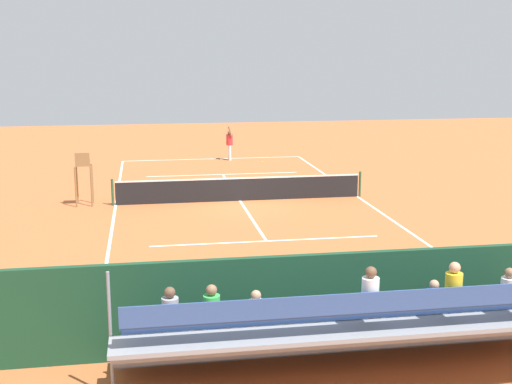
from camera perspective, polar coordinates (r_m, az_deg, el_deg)
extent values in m
plane|color=#BC6033|center=(27.80, -1.36, -0.74)|extent=(60.00, 60.00, 0.00)
cube|color=white|center=(38.53, -3.68, 2.80)|extent=(10.00, 0.10, 0.01)
cube|color=white|center=(17.40, 3.84, -8.58)|extent=(10.00, 0.10, 0.01)
cube|color=white|center=(28.91, 8.50, -0.37)|extent=(0.10, 22.00, 0.01)
cube|color=white|center=(27.56, -11.70, -1.09)|extent=(0.10, 22.00, 0.01)
cube|color=white|center=(33.68, -2.81, 1.49)|extent=(7.50, 0.10, 0.01)
cube|color=white|center=(22.01, 0.88, -4.14)|extent=(7.50, 0.10, 0.01)
cube|color=white|center=(27.80, -1.36, -0.74)|extent=(0.10, 12.10, 0.01)
cube|color=white|center=(38.53, -3.68, 2.80)|extent=(0.10, 0.30, 0.01)
cube|color=black|center=(27.70, -1.36, 0.18)|extent=(10.00, 0.02, 0.91)
cube|color=white|center=(27.61, -1.37, 1.16)|extent=(10.00, 0.04, 0.06)
cylinder|color=#2D5133|center=(28.83, 8.72, 0.67)|extent=(0.10, 0.10, 1.07)
cylinder|color=#2D5133|center=(27.45, -11.96, -0.02)|extent=(0.10, 0.10, 1.07)
cube|color=#194228|center=(14.34, 6.67, -8.95)|extent=(18.00, 0.16, 2.00)
cube|color=gray|center=(14.33, 6.99, -12.34)|extent=(9.00, 0.10, 0.45)
cube|color=gray|center=(13.95, 7.42, -12.22)|extent=(9.00, 0.80, 0.08)
cube|color=gray|center=(14.35, 6.95, -12.29)|extent=(9.00, 0.04, 0.45)
cube|color=#335193|center=(13.69, 7.59, -10.78)|extent=(8.60, 0.36, 0.04)
cube|color=#335193|center=(13.46, 7.84, -10.28)|extent=(8.60, 0.03, 0.36)
cube|color=gray|center=(13.07, 8.51, -11.81)|extent=(9.00, 0.80, 0.08)
cube|color=gray|center=(13.47, 7.98, -11.90)|extent=(9.00, 0.04, 0.45)
cube|color=#335193|center=(12.82, 8.70, -10.26)|extent=(8.60, 0.36, 0.04)
cube|color=#335193|center=(12.59, 8.99, -9.72)|extent=(8.60, 0.03, 0.36)
cube|color=gray|center=(12.20, 9.74, -11.33)|extent=(9.00, 0.80, 0.08)
cube|color=gray|center=(12.60, 9.14, -11.45)|extent=(9.00, 0.04, 0.45)
cube|color=#335193|center=(11.95, 9.97, -9.66)|extent=(8.60, 0.36, 0.04)
cube|color=#335193|center=(11.72, 10.30, -9.07)|extent=(8.60, 0.03, 0.36)
cylinder|color=gray|center=(12.39, -12.12, -11.73)|extent=(0.06, 0.06, 2.35)
cube|color=#2D2D33|center=(12.38, -7.20, -10.83)|extent=(0.32, 0.40, 0.12)
cylinder|color=#9399A3|center=(12.17, -7.21, -9.81)|extent=(0.30, 0.30, 0.45)
sphere|color=brown|center=(12.05, -7.25, -8.37)|extent=(0.20, 0.20, 0.20)
cube|color=#2D2D33|center=(14.11, 20.11, -8.60)|extent=(0.32, 0.40, 0.12)
cylinder|color=white|center=(13.92, 20.44, -7.66)|extent=(0.30, 0.30, 0.45)
sphere|color=#8C6647|center=(13.82, 20.54, -6.39)|extent=(0.20, 0.20, 0.20)
cube|color=#2D2D33|center=(14.43, 14.41, -9.67)|extent=(0.32, 0.40, 0.12)
cylinder|color=blue|center=(14.23, 14.67, -8.77)|extent=(0.30, 0.30, 0.45)
sphere|color=tan|center=(14.12, 14.74, -7.54)|extent=(0.20, 0.20, 0.20)
cube|color=#2D2D33|center=(12.61, 15.95, -8.59)|extent=(0.32, 0.40, 0.12)
cylinder|color=yellow|center=(12.42, 16.27, -7.54)|extent=(0.30, 0.30, 0.45)
sphere|color=tan|center=(12.31, 16.35, -6.11)|extent=(0.20, 0.20, 0.20)
cube|color=#2D2D33|center=(12.06, 9.34, -9.23)|extent=(0.32, 0.40, 0.12)
cylinder|color=white|center=(11.85, 9.58, -8.15)|extent=(0.30, 0.30, 0.45)
sphere|color=brown|center=(11.75, 9.63, -6.66)|extent=(0.20, 0.20, 0.20)
cube|color=#2D2D33|center=(12.43, -3.78, -10.68)|extent=(0.32, 0.40, 0.12)
cylinder|color=green|center=(12.21, -3.74, -9.66)|extent=(0.30, 0.30, 0.45)
sphere|color=#8C6647|center=(12.09, -3.76, -8.22)|extent=(0.20, 0.20, 0.20)
cube|color=#2D2D33|center=(13.44, -0.09, -10.93)|extent=(0.32, 0.40, 0.12)
cylinder|color=white|center=(13.23, 0.00, -9.99)|extent=(0.30, 0.30, 0.45)
sphere|color=tan|center=(13.11, 0.00, -8.67)|extent=(0.20, 0.20, 0.20)
cylinder|color=olive|center=(27.98, -13.57, 0.68)|extent=(0.07, 0.07, 1.60)
cylinder|color=olive|center=(28.04, -14.80, 0.64)|extent=(0.07, 0.07, 1.60)
cylinder|color=olive|center=(27.40, -13.66, 0.44)|extent=(0.07, 0.07, 1.60)
cylinder|color=olive|center=(27.45, -14.91, 0.40)|extent=(0.07, 0.07, 1.60)
cube|color=olive|center=(27.57, -14.32, 2.23)|extent=(0.56, 0.56, 0.06)
cube|color=olive|center=(27.29, -14.39, 2.71)|extent=(0.56, 0.06, 0.48)
cube|color=olive|center=(27.52, -13.80, 2.56)|extent=(0.04, 0.48, 0.04)
cube|color=olive|center=(27.57, -14.88, 2.52)|extent=(0.04, 0.48, 0.04)
cube|color=#9E754C|center=(16.07, 14.55, -9.03)|extent=(1.80, 0.40, 0.05)
cylinder|color=#9E754C|center=(16.46, 16.93, -9.50)|extent=(0.06, 0.06, 0.45)
cylinder|color=#9E754C|center=(15.87, 12.00, -10.04)|extent=(0.06, 0.06, 0.45)
cube|color=#9E754C|center=(15.81, 14.88, -8.24)|extent=(1.80, 0.04, 0.36)
cube|color=#334C8C|center=(15.38, 8.67, -10.82)|extent=(0.90, 0.36, 0.36)
cylinder|color=white|center=(38.08, -2.26, 3.35)|extent=(0.14, 0.14, 0.85)
cylinder|color=white|center=(37.86, -2.21, 3.30)|extent=(0.14, 0.14, 0.85)
cylinder|color=red|center=(37.87, -2.24, 4.41)|extent=(0.37, 0.37, 0.60)
sphere|color=#8C6647|center=(37.82, -2.25, 5.03)|extent=(0.22, 0.22, 0.22)
cylinder|color=#8C6647|center=(37.59, -2.20, 5.12)|extent=(0.25, 0.09, 0.55)
cylinder|color=#8C6647|center=(38.08, -2.29, 4.50)|extent=(0.09, 0.09, 0.50)
cylinder|color=black|center=(38.47, -3.19, 2.81)|extent=(0.24, 0.19, 0.03)
torus|color=#D8CC4C|center=(38.33, -2.84, 2.78)|extent=(0.43, 0.43, 0.02)
cylinder|color=white|center=(38.33, -2.84, 2.78)|extent=(0.25, 0.25, 0.00)
sphere|color=#CCDB33|center=(37.15, 0.52, 2.53)|extent=(0.07, 0.07, 0.07)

